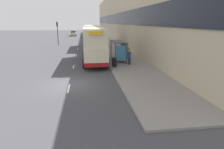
# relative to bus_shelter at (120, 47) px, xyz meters

# --- Properties ---
(ground_plane) EXTENTS (220.00, 220.00, 0.00)m
(ground_plane) POSITION_rel_bus_shelter_xyz_m (-5.77, -8.74, -1.88)
(ground_plane) COLOR #424247
(pavement) EXTENTS (5.00, 93.00, 0.14)m
(pavement) POSITION_rel_bus_shelter_xyz_m (0.73, 29.76, -1.81)
(pavement) COLOR gray
(pavement) RESTS_ON ground_plane
(terrace_facade) EXTENTS (3.10, 93.00, 12.65)m
(terrace_facade) POSITION_rel_bus_shelter_xyz_m (4.72, 29.76, 4.45)
(terrace_facade) COLOR #C6B793
(terrace_facade) RESTS_ON ground_plane
(lane_mark_0) EXTENTS (0.12, 2.00, 0.01)m
(lane_mark_0) POSITION_rel_bus_shelter_xyz_m (-5.77, -9.69, -1.87)
(lane_mark_0) COLOR silver
(lane_mark_0) RESTS_ON ground_plane
(lane_mark_1) EXTENTS (0.12, 2.00, 0.01)m
(lane_mark_1) POSITION_rel_bus_shelter_xyz_m (-5.77, -1.88, -1.87)
(lane_mark_1) COLOR silver
(lane_mark_1) RESTS_ON ground_plane
(lane_mark_2) EXTENTS (0.12, 2.00, 0.01)m
(lane_mark_2) POSITION_rel_bus_shelter_xyz_m (-5.77, 5.94, -1.87)
(lane_mark_2) COLOR silver
(lane_mark_2) RESTS_ON ground_plane
(lane_mark_3) EXTENTS (0.12, 2.00, 0.01)m
(lane_mark_3) POSITION_rel_bus_shelter_xyz_m (-5.77, 13.75, -1.87)
(lane_mark_3) COLOR silver
(lane_mark_3) RESTS_ON ground_plane
(lane_mark_4) EXTENTS (0.12, 2.00, 0.01)m
(lane_mark_4) POSITION_rel_bus_shelter_xyz_m (-5.77, 21.56, -1.87)
(lane_mark_4) COLOR silver
(lane_mark_4) RESTS_ON ground_plane
(lane_mark_5) EXTENTS (0.12, 2.00, 0.01)m
(lane_mark_5) POSITION_rel_bus_shelter_xyz_m (-5.77, 29.37, -1.87)
(lane_mark_5) COLOR silver
(lane_mark_5) RESTS_ON ground_plane
(lane_mark_6) EXTENTS (0.12, 2.00, 0.01)m
(lane_mark_6) POSITION_rel_bus_shelter_xyz_m (-5.77, 37.19, -1.87)
(lane_mark_6) COLOR silver
(lane_mark_6) RESTS_ON ground_plane
(lane_mark_7) EXTENTS (0.12, 2.00, 0.01)m
(lane_mark_7) POSITION_rel_bus_shelter_xyz_m (-5.77, 45.00, -1.87)
(lane_mark_7) COLOR silver
(lane_mark_7) RESTS_ON ground_plane
(bus_shelter) EXTENTS (1.60, 4.20, 2.48)m
(bus_shelter) POSITION_rel_bus_shelter_xyz_m (0.00, 0.00, 0.00)
(bus_shelter) COLOR #4C4C51
(bus_shelter) RESTS_ON ground_plane
(double_decker_bus_near) EXTENTS (2.85, 10.66, 4.30)m
(double_decker_bus_near) POSITION_rel_bus_shelter_xyz_m (-3.30, 0.49, 0.41)
(double_decker_bus_near) COLOR beige
(double_decker_bus_near) RESTS_ON ground_plane
(double_decker_bus_ahead) EXTENTS (2.85, 10.60, 4.30)m
(double_decker_bus_ahead) POSITION_rel_bus_shelter_xyz_m (-3.10, 14.68, 0.41)
(double_decker_bus_ahead) COLOR beige
(double_decker_bus_ahead) RESTS_ON ground_plane
(car_0) EXTENTS (2.03, 4.49, 1.84)m
(car_0) POSITION_rel_bus_shelter_xyz_m (-8.33, 49.35, -0.97)
(car_0) COLOR #B7B799
(car_0) RESTS_ON ground_plane
(pedestrian_at_shelter) EXTENTS (0.34, 0.34, 1.72)m
(pedestrian_at_shelter) POSITION_rel_bus_shelter_xyz_m (0.68, -2.26, -0.86)
(pedestrian_at_shelter) COLOR #23232D
(pedestrian_at_shelter) RESTS_ON ground_plane
(pedestrian_1) EXTENTS (0.32, 0.32, 1.63)m
(pedestrian_1) POSITION_rel_bus_shelter_xyz_m (1.45, 1.69, -0.90)
(pedestrian_1) COLOR #23232D
(pedestrian_1) RESTS_ON ground_plane
(litter_bin) EXTENTS (0.55, 0.55, 1.05)m
(litter_bin) POSITION_rel_bus_shelter_xyz_m (-1.22, -3.17, -1.21)
(litter_bin) COLOR black
(litter_bin) RESTS_ON ground_plane
(traffic_light_far_kerb) EXTENTS (0.30, 0.32, 4.99)m
(traffic_light_far_kerb) POSITION_rel_bus_shelter_xyz_m (-10.17, 20.67, 1.48)
(traffic_light_far_kerb) COLOR black
(traffic_light_far_kerb) RESTS_ON ground_plane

